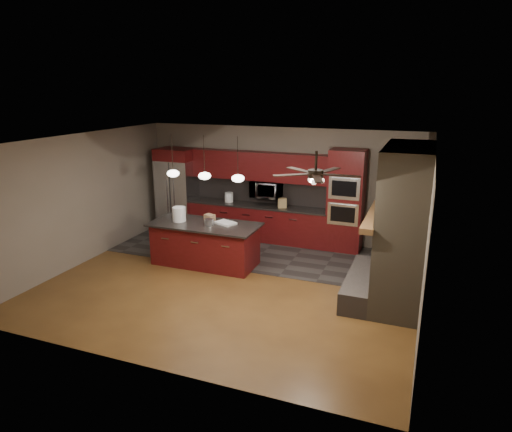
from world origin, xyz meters
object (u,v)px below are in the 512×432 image
at_px(counter_bucket, 229,197).
at_px(oven_tower, 346,201).
at_px(cardboard_box, 210,217).
at_px(white_bucket, 179,214).
at_px(microwave, 266,189).
at_px(kitchen_island, 205,244).
at_px(refrigerator, 177,190).
at_px(counter_box, 282,203).
at_px(paint_can, 209,222).
at_px(paint_tray, 226,223).

bearing_deg(counter_bucket, oven_tower, -0.14).
bearing_deg(cardboard_box, white_bucket, -134.12).
relative_size(microwave, kitchen_island, 0.31).
relative_size(oven_tower, refrigerator, 1.08).
bearing_deg(white_bucket, cardboard_box, 25.04).
xyz_separation_m(refrigerator, kitchen_island, (1.78, -1.91, -0.64)).
xyz_separation_m(kitchen_island, counter_bucket, (-0.33, 2.00, 0.56)).
height_order(oven_tower, counter_box, oven_tower).
bearing_deg(counter_box, refrigerator, 158.70).
bearing_deg(paint_can, white_bucket, 176.87).
height_order(oven_tower, refrigerator, oven_tower).
xyz_separation_m(oven_tower, counter_box, (-1.52, -0.04, -0.18)).
xyz_separation_m(microwave, kitchen_island, (-0.67, -2.05, -0.84)).
distance_m(paint_can, cardboard_box, 0.35).
xyz_separation_m(counter_bucket, counter_box, (1.44, -0.05, -0.01)).
bearing_deg(refrigerator, cardboard_box, -42.99).
bearing_deg(paint_tray, microwave, 104.23).
xyz_separation_m(paint_tray, counter_bucket, (-0.75, 1.85, 0.08)).
xyz_separation_m(microwave, counter_bucket, (-0.99, -0.05, -0.28)).
xyz_separation_m(refrigerator, white_bucket, (1.18, -1.93, -0.03)).
distance_m(paint_can, counter_bucket, 2.11).
relative_size(microwave, white_bucket, 2.35).
bearing_deg(microwave, kitchen_island, -108.02).
height_order(cardboard_box, counter_box, counter_box).
xyz_separation_m(oven_tower, kitchen_island, (-2.64, -1.99, -0.73)).
bearing_deg(paint_can, paint_tray, 35.04).
distance_m(cardboard_box, counter_box, 2.03).
height_order(microwave, counter_bucket, microwave).
bearing_deg(microwave, paint_can, -104.06).
xyz_separation_m(white_bucket, counter_bucket, (0.28, 2.02, -0.05)).
relative_size(cardboard_box, counter_bucket, 0.89).
bearing_deg(paint_tray, oven_tower, 61.15).
distance_m(kitchen_island, counter_bucket, 2.10).
bearing_deg(counter_box, white_bucket, -153.06).
height_order(paint_tray, counter_bucket, counter_bucket).
xyz_separation_m(refrigerator, counter_box, (2.90, 0.03, -0.09)).
relative_size(white_bucket, paint_can, 1.62).
bearing_deg(counter_box, cardboard_box, -145.52).
bearing_deg(cardboard_box, counter_box, 77.23).
height_order(paint_tray, cardboard_box, cardboard_box).
bearing_deg(counter_bucket, microwave, 2.89).
bearing_deg(cardboard_box, paint_tray, 5.99).
distance_m(kitchen_island, counter_box, 2.31).
bearing_deg(paint_can, kitchen_island, 156.24).
xyz_separation_m(microwave, paint_tray, (-0.24, -1.90, -0.36)).
relative_size(kitchen_island, counter_box, 10.36).
xyz_separation_m(paint_can, cardboard_box, (-0.14, 0.32, 0.00)).
height_order(microwave, kitchen_island, microwave).
xyz_separation_m(refrigerator, paint_tray, (2.21, -1.77, -0.16)).
relative_size(kitchen_island, white_bucket, 7.57).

